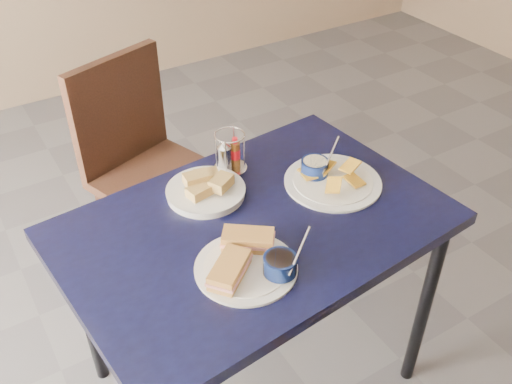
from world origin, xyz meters
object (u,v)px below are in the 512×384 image
bread_basket (206,189)px  condiment_caddy (229,155)px  sandwich_plate (249,261)px  plantain_plate (327,177)px  dining_table (254,240)px  chair_far (147,152)px

bread_basket → condiment_caddy: size_ratio=1.79×
sandwich_plate → plantain_plate: same height
bread_basket → condiment_caddy: (0.13, 0.09, 0.03)m
dining_table → bread_basket: bread_basket is taller
sandwich_plate → condiment_caddy: (0.18, 0.43, 0.03)m
dining_table → sandwich_plate: size_ratio=3.89×
plantain_plate → bread_basket: plantain_plate is taller
chair_far → bread_basket: 0.69m
chair_far → bread_basket: chair_far is taller
bread_basket → condiment_caddy: bearing=33.4°
chair_far → bread_basket: bearing=-93.8°
sandwich_plate → plantain_plate: (0.41, 0.20, -0.01)m
sandwich_plate → bread_basket: 0.35m
plantain_plate → bread_basket: bearing=159.3°
dining_table → condiment_caddy: 0.31m
condiment_caddy → plantain_plate: bearing=-43.6°
chair_far → condiment_caddy: bearing=-81.0°
condiment_caddy → sandwich_plate: bearing=-112.7°
dining_table → plantain_plate: plantain_plate is taller
condiment_caddy → chair_far: bearing=99.0°
dining_table → chair_far: 0.84m
sandwich_plate → bread_basket: bearing=81.9°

